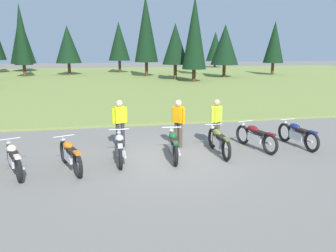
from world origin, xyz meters
The scene contains 13 objects.
ground_plane centered at (0.00, 0.00, 0.00)m, with size 140.00×140.00×0.00m, color slate.
grass_moorland centered at (0.00, 26.63, 0.05)m, with size 80.00×44.00×0.10m, color olive.
forest_treeline centered at (-2.86, 32.99, 4.41)m, with size 41.73×28.67×9.21m.
motorcycle_cream centered at (-4.54, -0.51, 0.44)m, with size 0.95×1.99×0.88m.
motorcycle_orange centered at (-3.04, -0.48, 0.44)m, with size 0.91×2.01×0.88m.
motorcycle_silver centered at (-1.62, 0.01, 0.44)m, with size 0.62×2.10×0.88m.
motorcycle_british_green centered at (0.05, -0.02, 0.44)m, with size 0.62×2.10×0.88m.
motorcycle_olive centered at (1.60, 0.12, 0.44)m, with size 0.62×2.10×0.88m.
motorcycle_maroon centered at (3.02, 0.40, 0.44)m, with size 0.79×2.05×0.88m.
motorcycle_navy centered at (4.60, 0.40, 0.44)m, with size 0.65×2.09×0.88m.
rider_in_hivis_vest centered at (-1.52, 1.50, 0.95)m, with size 0.53×0.32×1.67m.
rider_checking_bike centered at (1.81, 1.02, 0.95)m, with size 0.47×0.38×1.67m.
rider_with_back_turned centered at (0.48, 1.15, 0.95)m, with size 0.40×0.45×1.67m.
Camera 1 is at (-2.07, -9.96, 3.41)m, focal length 36.02 mm.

